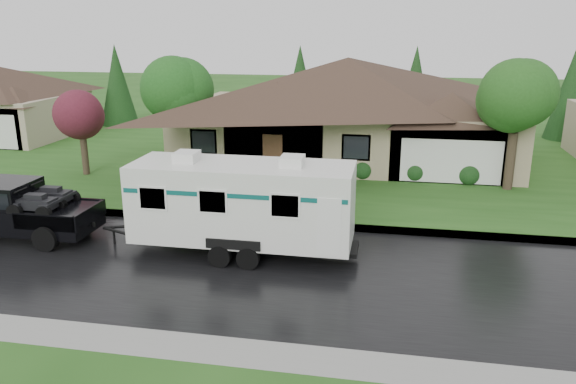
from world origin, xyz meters
name	(u,v)px	position (x,y,z in m)	size (l,w,h in m)	color
ground	(254,246)	(0.00, 0.00, 0.00)	(140.00, 140.00, 0.00)	#25531A
road	(239,269)	(0.00, -2.00, 0.01)	(140.00, 8.00, 0.01)	black
curb	(268,222)	(0.00, 2.25, 0.07)	(140.00, 0.50, 0.15)	gray
lawn	(314,153)	(0.00, 15.00, 0.07)	(140.00, 26.00, 0.15)	#25531A
house_main	(352,97)	(2.29, 13.84, 3.59)	(19.44, 10.80, 6.90)	tan
tree_left_green	(180,95)	(-6.07, 9.24, 4.06)	(3.41, 3.41, 5.64)	#382B1E
tree_red	(81,117)	(-10.67, 7.56, 3.09)	(2.57, 2.57, 4.25)	#382B1E
tree_right_green	(517,98)	(9.98, 8.62, 4.33)	(3.65, 3.65, 6.03)	#382B1E
shrub_row	(337,167)	(2.00, 9.30, 0.65)	(13.60, 1.00, 1.00)	#143814
pickup_truck	(8,207)	(-9.00, -0.72, 1.12)	(6.25, 2.37, 2.08)	black
travel_trailer	(243,202)	(-0.18, -0.72, 1.83)	(7.70, 2.71, 3.46)	white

